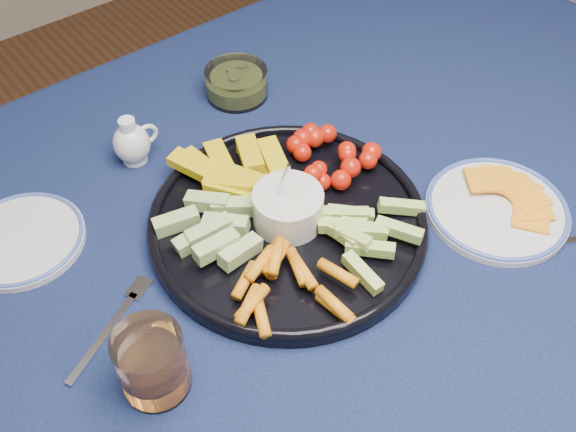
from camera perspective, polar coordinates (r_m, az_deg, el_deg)
dining_table at (r=1.00m, az=1.12°, el=-3.95°), size 1.67×1.07×0.75m
crudite_platter at (r=0.90m, az=-0.16°, el=-0.23°), size 0.40×0.40×0.13m
creamer_pitcher at (r=1.03m, az=-13.69°, el=6.34°), size 0.07×0.06×0.08m
pickle_bowl at (r=1.14m, az=-4.58°, el=11.63°), size 0.11×0.11×0.05m
cheese_plate at (r=0.98m, az=18.12°, el=0.75°), size 0.21×0.21×0.02m
juice_tumbler at (r=0.76m, az=-11.92°, el=-12.86°), size 0.08×0.08×0.10m
fork_left at (r=0.86m, az=-15.00°, el=-8.86°), size 0.16×0.09×0.00m
fork_right at (r=0.98m, az=23.08°, el=-2.12°), size 0.16×0.10×0.00m
side_plate_extra at (r=0.97m, az=-22.61°, el=-1.91°), size 0.18×0.18×0.01m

